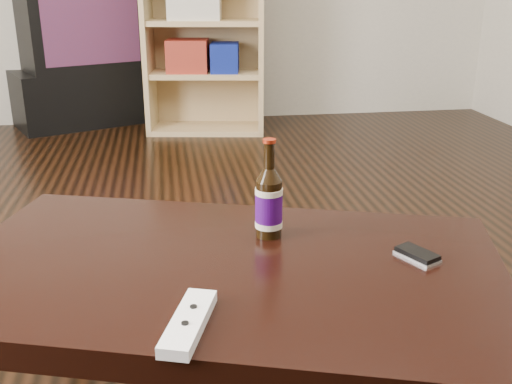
{
  "coord_description": "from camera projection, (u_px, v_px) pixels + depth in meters",
  "views": [
    {
      "loc": [
        0.03,
        -1.46,
        1.01
      ],
      "look_at": [
        0.23,
        -0.2,
        0.55
      ],
      "focal_mm": 42.0,
      "sensor_mm": 36.0,
      "label": 1
    }
  ],
  "objects": [
    {
      "name": "bookshelf",
      "position": [
        203.0,
        17.0,
        3.94
      ],
      "size": [
        0.83,
        0.48,
        1.46
      ],
      "rotation": [
        0.0,
        0.0,
        -0.16
      ],
      "color": "tan",
      "rests_on": "floor"
    },
    {
      "name": "tv",
      "position": [
        81.0,
        26.0,
        4.17
      ],
      "size": [
        0.92,
        0.77,
        0.59
      ],
      "rotation": [
        0.0,
        0.0,
        0.41
      ],
      "color": "black",
      "rests_on": "tv_stand"
    },
    {
      "name": "phone",
      "position": [
        417.0,
        255.0,
        1.29
      ],
      "size": [
        0.09,
        0.11,
        0.02
      ],
      "rotation": [
        0.0,
        0.0,
        0.46
      ],
      "color": "silver",
      "rests_on": "coffee_table"
    },
    {
      "name": "coffee_table",
      "position": [
        225.0,
        287.0,
        1.29
      ],
      "size": [
        1.33,
        1.01,
        0.44
      ],
      "rotation": [
        0.0,
        0.0,
        -0.31
      ],
      "color": "black",
      "rests_on": "floor"
    },
    {
      "name": "remote",
      "position": [
        189.0,
        322.0,
        1.03
      ],
      "size": [
        0.11,
        0.2,
        0.02
      ],
      "rotation": [
        0.0,
        0.0,
        -0.32
      ],
      "color": "white",
      "rests_on": "coffee_table"
    },
    {
      "name": "tv_stand",
      "position": [
        87.0,
        96.0,
        4.33
      ],
      "size": [
        1.1,
        0.84,
        0.39
      ],
      "primitive_type": "cube",
      "rotation": [
        0.0,
        0.0,
        0.41
      ],
      "color": "black",
      "rests_on": "floor"
    },
    {
      "name": "beer_bottle",
      "position": [
        269.0,
        203.0,
        1.38
      ],
      "size": [
        0.08,
        0.08,
        0.23
      ],
      "rotation": [
        0.0,
        0.0,
        -0.3
      ],
      "color": "black",
      "rests_on": "coffee_table"
    },
    {
      "name": "floor",
      "position": [
        167.0,
        356.0,
        1.7
      ],
      "size": [
        5.0,
        6.0,
        0.01
      ],
      "primitive_type": "cube",
      "color": "black",
      "rests_on": "ground"
    }
  ]
}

